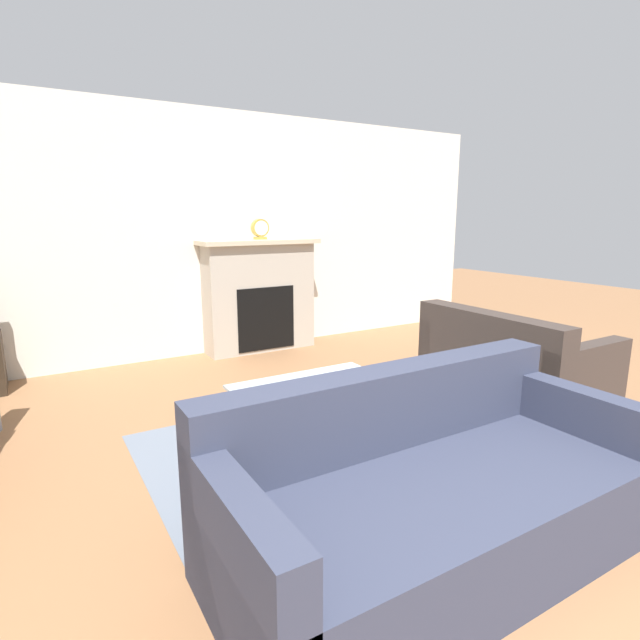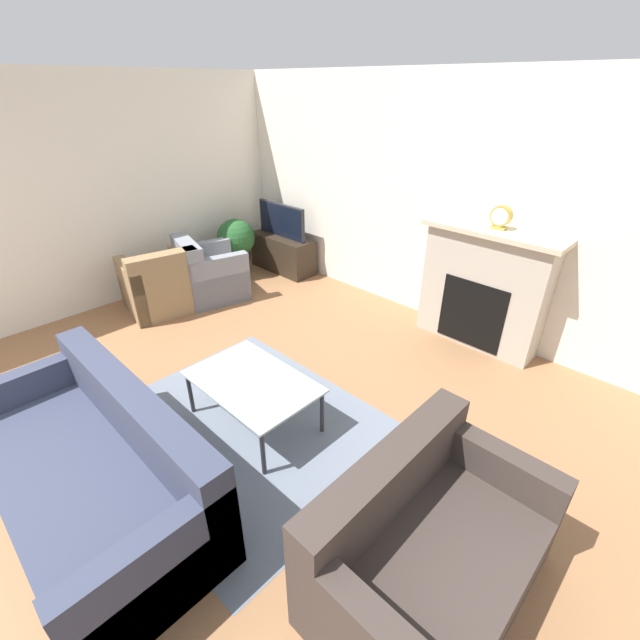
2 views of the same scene
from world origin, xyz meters
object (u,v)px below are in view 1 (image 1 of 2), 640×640
couch_sectional (430,496)px  couch_loveseat (510,372)px  coffee_table (316,392)px  mantel_clock (260,229)px

couch_sectional → couch_loveseat: same height
couch_sectional → coffee_table: 1.24m
mantel_clock → couch_loveseat: bearing=-69.6°
couch_loveseat → coffee_table: 1.77m
couch_sectional → mantel_clock: mantel_clock is taller
couch_sectional → couch_loveseat: bearing=29.4°
coffee_table → mantel_clock: size_ratio=4.63×
couch_loveseat → mantel_clock: size_ratio=5.99×
couch_sectional → coffee_table: couch_sectional is taller
couch_sectional → couch_loveseat: (1.86, 1.05, 0.01)m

